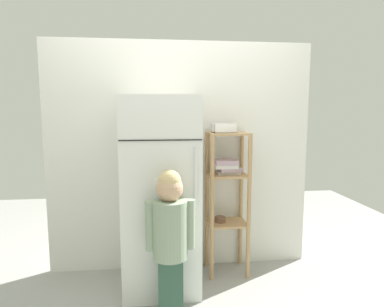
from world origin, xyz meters
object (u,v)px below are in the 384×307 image
Objects in this scene: refrigerator at (161,194)px; pantry_shelf_unit at (227,187)px; fruit_bin at (224,128)px; child_standing at (170,229)px.

pantry_shelf_unit is (0.59, 0.16, 0.01)m from refrigerator.
pantry_shelf_unit is 0.52m from fruit_bin.
pantry_shelf_unit is at bearing 47.45° from child_standing.
child_standing is 0.83× the size of pantry_shelf_unit.
fruit_bin is at bearing 150.70° from pantry_shelf_unit.
fruit_bin is (0.56, 0.17, 0.52)m from refrigerator.
child_standing is 1.03m from fruit_bin.
fruit_bin is at bearing 49.67° from child_standing.
refrigerator is 1.48× the size of child_standing.
fruit_bin is (0.51, 0.60, 0.67)m from child_standing.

